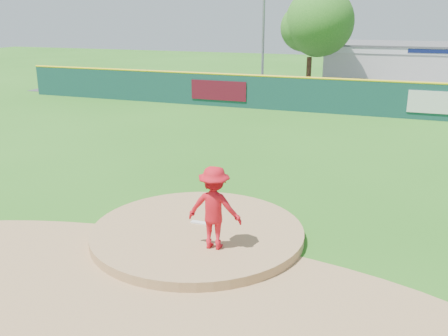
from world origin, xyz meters
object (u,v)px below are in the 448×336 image
(playground_slide, at_px, (125,81))
(deciduous_tree, at_px, (311,28))
(van, at_px, (273,87))
(pool_building_grp, at_px, (427,65))
(light_pole_left, at_px, (264,6))
(pitcher, at_px, (214,208))

(playground_slide, height_order, deciduous_tree, deciduous_tree)
(deciduous_tree, bearing_deg, van, -141.23)
(pool_building_grp, relative_size, light_pole_left, 1.38)
(pool_building_grp, bearing_deg, pitcher, -98.99)
(pitcher, xyz_separation_m, deciduous_tree, (-2.81, 25.85, 3.31))
(deciduous_tree, bearing_deg, pitcher, -83.80)
(pitcher, distance_m, playground_slide, 27.47)
(van, xyz_separation_m, pool_building_grp, (10.14, 8.71, 1.03))
(playground_slide, bearing_deg, van, 8.83)
(pool_building_grp, bearing_deg, light_pole_left, -157.40)
(playground_slide, relative_size, deciduous_tree, 0.35)
(pitcher, distance_m, pool_building_grp, 33.25)
(pool_building_grp, xyz_separation_m, light_pole_left, (-12.00, -4.99, 4.39))
(van, relative_size, deciduous_tree, 0.60)
(pool_building_grp, height_order, playground_slide, pool_building_grp)
(pool_building_grp, xyz_separation_m, playground_slide, (-21.03, -10.40, -0.95))
(pool_building_grp, bearing_deg, van, -139.33)
(pitcher, xyz_separation_m, light_pole_left, (-6.81, 27.85, 4.80))
(van, distance_m, pool_building_grp, 13.41)
(deciduous_tree, bearing_deg, playground_slide, -165.34)
(pool_building_grp, height_order, light_pole_left, light_pole_left)
(van, xyz_separation_m, deciduous_tree, (2.14, 1.72, 3.92))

